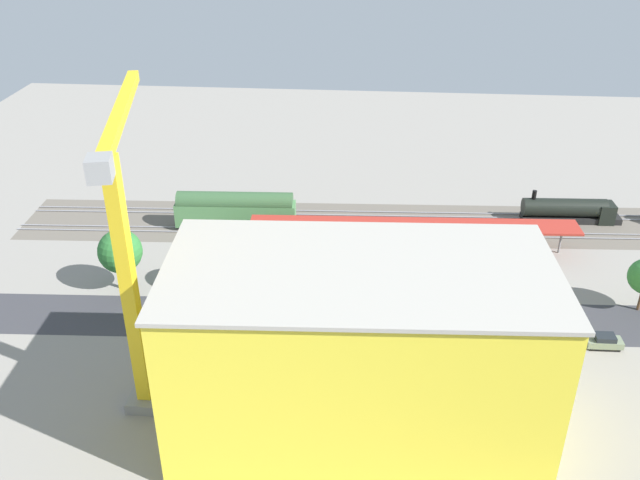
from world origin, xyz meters
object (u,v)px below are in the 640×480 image
platform_canopy_near (414,225)px  parked_car_1 (545,336)px  parked_car_2 (490,337)px  freight_coach_far (235,209)px  construction_building (358,352)px  parked_car_3 (432,335)px  parked_car_0 (604,342)px  box_truck_0 (426,325)px  traffic_light (211,305)px  locomotive (571,211)px  street_tree_2 (212,256)px  parked_car_4 (378,332)px  tower_crane (127,239)px  street_tree_0 (120,251)px

platform_canopy_near → parked_car_1: size_ratio=10.19×
parked_car_2 → freight_coach_far: bearing=-36.8°
construction_building → parked_car_3: bearing=-123.0°
parked_car_0 → parked_car_3: parked_car_3 is taller
box_truck_0 → traffic_light: traffic_light is taller
freight_coach_far → parked_car_0: bearing=151.4°
parked_car_1 → locomotive: bearing=-107.9°
parked_car_0 → street_tree_2: bearing=-9.4°
parked_car_4 → traffic_light: size_ratio=0.71×
locomotive → tower_crane: tower_crane is taller
tower_crane → parked_car_2: bearing=-163.9°
parked_car_3 → street_tree_0: 42.00m
parked_car_1 → street_tree_0: size_ratio=0.54×
parked_car_0 → parked_car_4: parked_car_0 is taller
parked_car_3 → construction_building: (8.70, 14.97, 8.34)m
parked_car_4 → box_truck_0: 5.90m
platform_canopy_near → street_tree_2: 30.39m
parked_car_3 → tower_crane: 37.97m
parked_car_1 → street_tree_2: 43.12m
construction_building → traffic_light: bearing=-41.2°
locomotive → street_tree_2: bearing=25.9°
platform_canopy_near → parked_car_4: bearing=77.4°
parked_car_1 → box_truck_0: bearing=0.8°
freight_coach_far → box_truck_0: freight_coach_far is taller
traffic_light → parked_car_1: bearing=-178.0°
locomotive → parked_car_4: locomotive is taller
parked_car_1 → tower_crane: size_ratio=0.16×
parked_car_0 → traffic_light: (47.16, 0.87, 3.25)m
platform_canopy_near → locomotive: size_ratio=3.06×
locomotive → street_tree_0: bearing=21.7°
parked_car_3 → parked_car_4: parked_car_3 is taller
construction_building → tower_crane: size_ratio=1.19×
platform_canopy_near → box_truck_0: platform_canopy_near is taller
parked_car_4 → traffic_light: traffic_light is taller
parked_car_4 → tower_crane: size_ratio=0.14×
parked_car_0 → box_truck_0: size_ratio=0.44×
freight_coach_far → street_tree_2: street_tree_2 is taller
parked_car_2 → platform_canopy_near: bearing=-68.7°
tower_crane → traffic_light: tower_crane is taller
locomotive → box_truck_0: locomotive is taller
street_tree_0 → street_tree_2: size_ratio=1.05×
platform_canopy_near → parked_car_0: (-21.99, 21.96, -3.41)m
freight_coach_far → parked_car_1: (-42.86, 26.48, -2.42)m
street_tree_0 → freight_coach_far: bearing=-121.2°
parked_car_3 → freight_coach_far: bearing=-43.0°
locomotive → parked_car_3: size_ratio=3.76×
parked_car_1 → parked_car_2: 6.63m
street_tree_2 → parked_car_2: bearing=167.1°
parked_car_0 → parked_car_3: (20.38, 0.26, 0.01)m
parked_car_3 → street_tree_2: 30.19m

